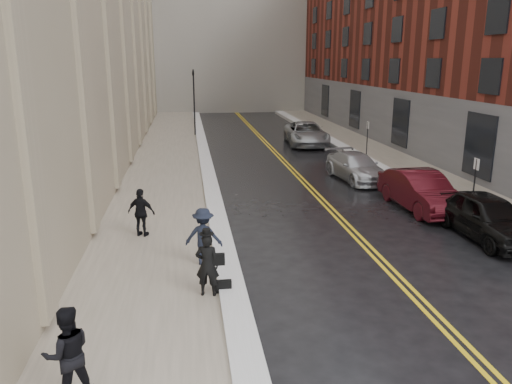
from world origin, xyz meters
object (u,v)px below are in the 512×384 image
object	(u,v)px
car_silver_far	(306,134)
pedestrian_b	(204,236)
pedestrian_main	(207,265)
pedestrian_a	(68,354)
car_maroon	(420,191)
car_silver_near	(356,167)
car_black	(488,217)
pedestrian_c	(141,213)

from	to	relation	value
car_silver_far	pedestrian_b	xyz separation A→B (m)	(-8.05, -20.97, 0.18)
pedestrian_main	pedestrian_a	bearing A→B (deg)	66.33
car_silver_far	pedestrian_a	world-z (taller)	pedestrian_a
car_maroon	car_silver_near	xyz separation A→B (m)	(-0.88, 5.33, -0.11)
car_black	pedestrian_b	xyz separation A→B (m)	(-9.65, -1.23, 0.22)
pedestrian_a	pedestrian_c	size ratio (longest dim) A/B	1.06
car_maroon	pedestrian_a	bearing A→B (deg)	-140.42
pedestrian_b	pedestrian_main	bearing A→B (deg)	103.53
car_silver_near	pedestrian_main	world-z (taller)	pedestrian_main
pedestrian_c	car_silver_far	bearing A→B (deg)	-96.95
car_silver_near	car_silver_far	xyz separation A→B (m)	(0.00, 10.87, 0.14)
car_black	pedestrian_b	size ratio (longest dim) A/B	2.69
pedestrian_main	car_maroon	bearing A→B (deg)	-131.23
car_maroon	pedestrian_main	xyz separation A→B (m)	(-8.91, -6.81, 0.18)
car_silver_far	pedestrian_a	distance (m)	28.69
pedestrian_a	pedestrian_b	world-z (taller)	pedestrian_a
car_silver_near	pedestrian_a	world-z (taller)	pedestrian_a
car_maroon	car_silver_near	distance (m)	5.40
car_silver_near	car_silver_far	bearing A→B (deg)	83.05
pedestrian_a	pedestrian_b	bearing A→B (deg)	-133.90
pedestrian_main	pedestrian_c	world-z (taller)	pedestrian_c
car_silver_near	pedestrian_main	xyz separation A→B (m)	(-8.03, -12.14, 0.29)
pedestrian_main	car_silver_near	bearing A→B (deg)	-112.10
pedestrian_a	pedestrian_c	world-z (taller)	pedestrian_a
car_black	pedestrian_a	world-z (taller)	pedestrian_a
car_silver_far	car_black	bearing A→B (deg)	-81.22
car_silver_far	pedestrian_main	bearing A→B (deg)	-105.09
car_silver_near	pedestrian_main	distance (m)	14.56
car_maroon	car_silver_far	size ratio (longest dim) A/B	0.82
car_silver_far	pedestrian_main	size ratio (longest dim) A/B	3.56
pedestrian_main	pedestrian_a	distance (m)	4.47
car_silver_near	pedestrian_main	size ratio (longest dim) A/B	2.83
pedestrian_main	pedestrian_b	bearing A→B (deg)	-78.04
car_silver_near	car_silver_far	world-z (taller)	car_silver_far
car_black	car_silver_far	size ratio (longest dim) A/B	0.78
car_maroon	pedestrian_main	world-z (taller)	pedestrian_main
pedestrian_b	car_silver_near	bearing A→B (deg)	-115.59
car_silver_far	car_maroon	bearing A→B (deg)	-82.74
car_maroon	pedestrian_c	world-z (taller)	pedestrian_c
car_silver_near	pedestrian_b	size ratio (longest dim) A/B	2.75
pedestrian_main	pedestrian_c	bearing A→B (deg)	-55.57
car_black	car_silver_near	bearing A→B (deg)	99.33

